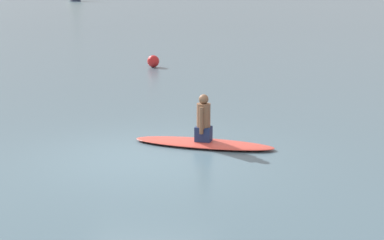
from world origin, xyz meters
TOP-DOWN VIEW (x-y plane):
  - ground_plane at (0.00, 0.00)m, footprint 400.00×400.00m
  - surfboard at (0.95, 0.99)m, footprint 2.95×1.03m
  - person_paddler at (0.95, 0.99)m, footprint 0.34×0.42m
  - buoy_marker at (-2.86, 12.08)m, footprint 0.47×0.47m

SIDE VIEW (x-z plane):
  - ground_plane at x=0.00m, z-range 0.00..0.00m
  - surfboard at x=0.95m, z-range 0.00..0.10m
  - buoy_marker at x=-2.86m, z-range 0.00..0.47m
  - person_paddler at x=0.95m, z-range 0.05..1.01m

